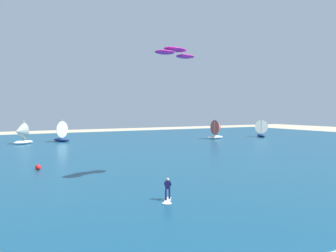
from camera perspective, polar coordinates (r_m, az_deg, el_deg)
name	(u,v)px	position (r m, az deg, el deg)	size (l,w,h in m)	color
ocean	(78,151)	(56.91, -15.09, -4.13)	(160.00, 90.00, 0.10)	navy
kitesurfer	(168,193)	(24.96, -0.08, -11.33)	(1.53, 1.95, 1.67)	white
kite	(175,52)	(32.60, 1.25, 12.44)	(5.46, 3.48, 0.79)	#B21999
sailboat_far_left	(59,131)	(73.89, -18.04, -0.83)	(4.17, 4.37, 4.87)	navy
sailboat_heeled_over	(217,129)	(78.15, 8.44, -0.52)	(4.19, 3.53, 4.92)	white
sailboat_anchored_offshore	(21,133)	(70.74, -23.86, -1.14)	(4.23, 3.77, 4.73)	white
sailboat_trailing	(260,128)	(85.99, 15.46, -0.35)	(3.77, 4.23, 4.76)	navy
marker_buoy	(38,167)	(40.04, -21.29, -6.58)	(0.63, 0.63, 0.63)	red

